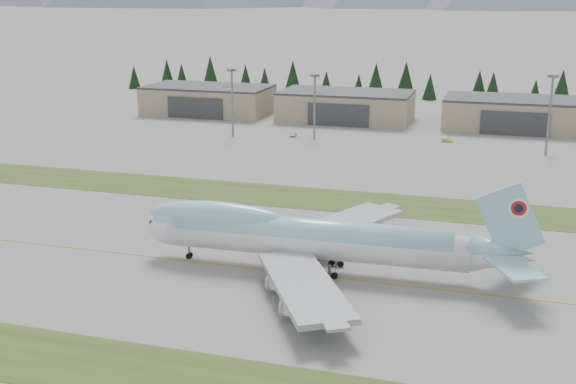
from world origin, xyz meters
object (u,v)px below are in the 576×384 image
(hangar_right, at_px, (515,113))
(service_vehicle_a, at_px, (293,137))
(hangar_left, at_px, (208,100))
(boeing_747_freighter, at_px, (311,237))
(hangar_center, at_px, (346,106))
(service_vehicle_b, at_px, (447,142))

(hangar_right, relative_size, service_vehicle_a, 12.11)
(hangar_left, height_order, hangar_right, same)
(service_vehicle_a, bearing_deg, hangar_left, 139.09)
(boeing_747_freighter, distance_m, hangar_center, 150.27)
(boeing_747_freighter, height_order, service_vehicle_a, boeing_747_freighter)
(hangar_left, distance_m, service_vehicle_b, 99.36)
(service_vehicle_a, bearing_deg, hangar_center, 71.72)
(hangar_right, bearing_deg, service_vehicle_a, -153.07)
(boeing_747_freighter, relative_size, hangar_center, 1.42)
(hangar_right, distance_m, service_vehicle_a, 78.59)
(service_vehicle_a, bearing_deg, boeing_747_freighter, -75.02)
(hangar_right, bearing_deg, service_vehicle_b, -124.28)
(hangar_center, relative_size, service_vehicle_a, 12.11)
(hangar_left, bearing_deg, service_vehicle_a, -38.22)
(hangar_right, bearing_deg, hangar_center, 180.00)
(hangar_left, bearing_deg, hangar_right, 0.00)
(hangar_left, bearing_deg, hangar_center, 0.00)
(hangar_left, bearing_deg, boeing_747_freighter, -61.33)
(hangar_left, height_order, service_vehicle_b, hangar_left)
(hangar_left, xyz_separation_m, service_vehicle_a, (45.09, -35.51, -5.39))
(hangar_left, relative_size, hangar_right, 1.00)
(hangar_left, xyz_separation_m, service_vehicle_b, (94.59, -29.95, -5.39))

